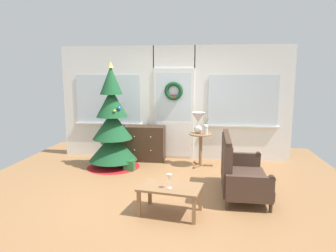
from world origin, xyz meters
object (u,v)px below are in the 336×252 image
side_table (201,143)px  wine_glass (169,178)px  coffee_table (170,190)px  table_lamp (198,120)px  settee_sofa (238,171)px  gift_box (129,165)px  christmas_tree (112,130)px  flower_vase (206,129)px  dresser_cabinet (145,143)px

side_table → wine_glass: side_table is taller
side_table → coffee_table: 2.37m
side_table → table_lamp: (-0.06, 0.04, 0.49)m
settee_sofa → coffee_table: bearing=-139.9°
settee_sofa → table_lamp: bearing=114.2°
table_lamp → gift_box: 1.70m
christmas_tree → side_table: 1.86m
table_lamp → gift_box: bearing=-159.1°
coffee_table → gift_box: coffee_table is taller
settee_sofa → coffee_table: (-1.00, -0.84, -0.04)m
flower_vase → wine_glass: size_ratio=1.79×
christmas_tree → wine_glass: size_ratio=11.09×
dresser_cabinet → flower_vase: flower_vase is taller
flower_vase → settee_sofa: bearing=-69.8°
gift_box → christmas_tree: bearing=153.5°
christmas_tree → coffee_table: christmas_tree is taller
coffee_table → wine_glass: bearing=-94.0°
settee_sofa → table_lamp: (-0.69, 1.53, 0.61)m
table_lamp → flower_vase: table_lamp is taller
settee_sofa → coffee_table: 1.31m
christmas_tree → side_table: size_ratio=3.11×
table_lamp → flower_vase: (0.16, -0.10, -0.17)m
side_table → coffee_table: (-0.38, -2.34, -0.16)m
christmas_tree → side_table: bearing=9.0°
wine_glass → settee_sofa: bearing=42.3°
dresser_cabinet → settee_sofa: 2.60m
settee_sofa → flower_vase: bearing=110.2°
side_table → flower_vase: (0.10, -0.06, 0.32)m
settee_sofa → gift_box: (-2.05, 1.01, -0.27)m
side_table → table_lamp: size_ratio=1.58×
side_table → flower_vase: flower_vase is taller
coffee_table → gift_box: bearing=119.4°
christmas_tree → gift_box: size_ratio=10.31×
dresser_cabinet → settee_sofa: bearing=-43.6°
settee_sofa → wine_glass: 1.37m
coffee_table → christmas_tree: bearing=125.0°
christmas_tree → settee_sofa: (2.44, -1.20, -0.41)m
christmas_tree → dresser_cabinet: size_ratio=2.40×
flower_vase → wine_glass: (-0.48, -2.35, -0.28)m
settee_sofa → coffee_table: settee_sofa is taller
side_table → gift_box: size_ratio=3.32×
coffee_table → dresser_cabinet: bearing=108.5°
flower_vase → table_lamp: bearing=148.0°
side_table → table_lamp: table_lamp is taller
flower_vase → gift_box: size_ratio=1.67×
settee_sofa → side_table: bearing=112.8°
side_table → wine_glass: bearing=-99.0°
flower_vase → coffee_table: 2.37m
dresser_cabinet → gift_box: (-0.16, -0.78, -0.29)m
settee_sofa → flower_vase: 1.59m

